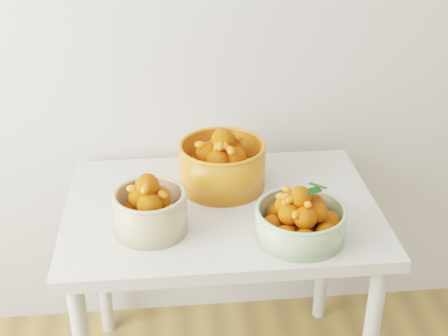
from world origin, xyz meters
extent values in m
cube|color=silver|center=(-0.22, 1.60, 0.73)|extent=(1.00, 0.70, 0.04)
cylinder|color=silver|center=(-0.66, 1.89, 0.35)|extent=(0.05, 0.05, 0.71)
cylinder|color=silver|center=(0.22, 1.89, 0.35)|extent=(0.05, 0.05, 0.71)
cylinder|color=tan|center=(-0.44, 1.48, 0.81)|extent=(0.28, 0.28, 0.12)
torus|color=tan|center=(-0.44, 1.48, 0.87)|extent=(0.28, 0.28, 0.02)
sphere|color=#D1660C|center=(-0.39, 1.48, 0.80)|extent=(0.08, 0.08, 0.08)
sphere|color=#DD4906|center=(-0.42, 1.53, 0.80)|extent=(0.07, 0.07, 0.07)
sphere|color=#DD4906|center=(-0.49, 1.51, 0.80)|extent=(0.08, 0.08, 0.08)
sphere|color=#DD4906|center=(-0.49, 1.45, 0.80)|extent=(0.07, 0.07, 0.07)
sphere|color=#DD4906|center=(-0.43, 1.43, 0.80)|extent=(0.07, 0.07, 0.07)
sphere|color=#DD4906|center=(-0.44, 1.48, 0.80)|extent=(0.07, 0.07, 0.07)
sphere|color=#DD4906|center=(-0.42, 1.49, 0.86)|extent=(0.07, 0.07, 0.07)
sphere|color=#DD4906|center=(-0.47, 1.49, 0.86)|extent=(0.07, 0.07, 0.07)
sphere|color=#DD4906|center=(-0.45, 1.45, 0.86)|extent=(0.07, 0.07, 0.07)
sphere|color=#DD4906|center=(-0.45, 1.48, 0.90)|extent=(0.07, 0.07, 0.07)
ellipsoid|color=orange|center=(-0.46, 1.52, 0.87)|extent=(0.04, 0.04, 0.03)
ellipsoid|color=orange|center=(-0.41, 1.47, 0.88)|extent=(0.05, 0.04, 0.04)
ellipsoid|color=orange|center=(-0.49, 1.49, 0.89)|extent=(0.04, 0.04, 0.03)
ellipsoid|color=orange|center=(-0.44, 1.49, 0.88)|extent=(0.04, 0.04, 0.03)
ellipsoid|color=orange|center=(-0.45, 1.45, 0.91)|extent=(0.04, 0.05, 0.04)
ellipsoid|color=orange|center=(-0.44, 1.48, 0.90)|extent=(0.04, 0.05, 0.04)
cylinder|color=#94B685|center=(-0.01, 1.40, 0.80)|extent=(0.32, 0.32, 0.09)
torus|color=#94B685|center=(-0.01, 1.40, 0.84)|extent=(0.33, 0.33, 0.01)
sphere|color=#DD4906|center=(0.08, 1.40, 0.79)|extent=(0.07, 0.07, 0.07)
sphere|color=#DD4906|center=(0.05, 1.46, 0.79)|extent=(0.07, 0.07, 0.07)
sphere|color=#DD4906|center=(-0.01, 1.49, 0.79)|extent=(0.07, 0.07, 0.07)
sphere|color=#DD4906|center=(-0.07, 1.46, 0.79)|extent=(0.07, 0.07, 0.07)
sphere|color=#DD4906|center=(-0.09, 1.40, 0.79)|extent=(0.07, 0.07, 0.07)
sphere|color=#DD4906|center=(-0.06, 1.34, 0.79)|extent=(0.07, 0.07, 0.07)
sphere|color=#DD4906|center=(-0.01, 1.32, 0.79)|extent=(0.07, 0.07, 0.07)
sphere|color=#DD4906|center=(0.05, 1.35, 0.79)|extent=(0.06, 0.06, 0.06)
sphere|color=#DD4906|center=(-0.01, 1.40, 0.79)|extent=(0.07, 0.07, 0.07)
sphere|color=#DD4906|center=(0.03, 1.42, 0.85)|extent=(0.06, 0.06, 0.06)
sphere|color=#DD4906|center=(-0.01, 1.45, 0.85)|extent=(0.07, 0.07, 0.07)
sphere|color=#DD4906|center=(-0.05, 1.43, 0.85)|extent=(0.07, 0.07, 0.07)
sphere|color=#DD4906|center=(-0.05, 1.38, 0.85)|extent=(0.06, 0.06, 0.06)
sphere|color=#DD4906|center=(-0.01, 1.36, 0.85)|extent=(0.07, 0.07, 0.07)
sphere|color=#DD4906|center=(0.03, 1.38, 0.85)|extent=(0.06, 0.06, 0.06)
sphere|color=#DD4906|center=(-0.01, 1.40, 0.89)|extent=(0.06, 0.06, 0.06)
ellipsoid|color=orange|center=(0.01, 1.43, 0.89)|extent=(0.04, 0.04, 0.03)
ellipsoid|color=orange|center=(-0.06, 1.43, 0.87)|extent=(0.04, 0.03, 0.03)
ellipsoid|color=orange|center=(-0.04, 1.35, 0.86)|extent=(0.04, 0.04, 0.03)
ellipsoid|color=orange|center=(-0.01, 1.40, 0.89)|extent=(0.04, 0.04, 0.03)
ellipsoid|color=orange|center=(0.00, 1.40, 0.87)|extent=(0.04, 0.04, 0.03)
ellipsoid|color=orange|center=(0.00, 1.40, 0.88)|extent=(0.04, 0.03, 0.03)
ellipsoid|color=orange|center=(0.00, 1.41, 0.87)|extent=(0.04, 0.04, 0.03)
ellipsoid|color=orange|center=(-0.05, 1.44, 0.89)|extent=(0.04, 0.04, 0.03)
ellipsoid|color=orange|center=(0.00, 1.40, 0.90)|extent=(0.04, 0.03, 0.03)
ellipsoid|color=orange|center=(-0.01, 1.41, 0.88)|extent=(0.04, 0.04, 0.03)
ellipsoid|color=orange|center=(-0.01, 1.40, 0.88)|extent=(0.04, 0.03, 0.03)
ellipsoid|color=orange|center=(-0.05, 1.39, 0.89)|extent=(0.04, 0.03, 0.03)
ellipsoid|color=orange|center=(0.00, 1.36, 0.89)|extent=(0.03, 0.04, 0.03)
ellipsoid|color=orange|center=(-0.06, 1.38, 0.88)|extent=(0.04, 0.03, 0.03)
ellipsoid|color=orange|center=(-0.03, 1.39, 0.88)|extent=(0.04, 0.03, 0.03)
ellipsoid|color=orange|center=(-0.06, 1.39, 0.90)|extent=(0.04, 0.03, 0.03)
cylinder|color=orange|center=(-0.21, 1.73, 0.82)|extent=(0.37, 0.37, 0.15)
torus|color=orange|center=(-0.21, 1.73, 0.90)|extent=(0.37, 0.37, 0.01)
sphere|color=#D1660C|center=(-0.12, 1.72, 0.80)|extent=(0.09, 0.09, 0.09)
sphere|color=#D1660C|center=(-0.15, 1.79, 0.80)|extent=(0.08, 0.08, 0.08)
sphere|color=#DD4906|center=(-0.23, 1.81, 0.80)|extent=(0.08, 0.08, 0.08)
sphere|color=#DD4906|center=(-0.29, 1.76, 0.80)|extent=(0.09, 0.09, 0.09)
sphere|color=#DD4906|center=(-0.28, 1.68, 0.80)|extent=(0.08, 0.08, 0.08)
sphere|color=#DD4906|center=(-0.23, 1.64, 0.80)|extent=(0.08, 0.08, 0.08)
sphere|color=#DD4906|center=(-0.16, 1.66, 0.80)|extent=(0.08, 0.08, 0.08)
sphere|color=#DD4906|center=(-0.21, 1.73, 0.80)|extent=(0.08, 0.08, 0.08)
sphere|color=#DD4906|center=(-0.17, 1.75, 0.87)|extent=(0.08, 0.08, 0.08)
sphere|color=#DD4906|center=(-0.22, 1.77, 0.87)|extent=(0.08, 0.08, 0.08)
sphere|color=#DD4906|center=(-0.25, 1.73, 0.87)|extent=(0.09, 0.09, 0.09)
sphere|color=#DD4906|center=(-0.22, 1.68, 0.87)|extent=(0.08, 0.08, 0.08)
sphere|color=#DD4906|center=(-0.17, 1.70, 0.87)|extent=(0.08, 0.08, 0.08)
sphere|color=#DD4906|center=(-0.20, 1.73, 0.92)|extent=(0.08, 0.08, 0.08)
ellipsoid|color=orange|center=(-0.15, 1.75, 0.92)|extent=(0.05, 0.04, 0.04)
ellipsoid|color=orange|center=(-0.28, 1.72, 0.91)|extent=(0.05, 0.03, 0.04)
ellipsoid|color=orange|center=(-0.18, 1.74, 0.90)|extent=(0.05, 0.04, 0.04)
ellipsoid|color=orange|center=(-0.20, 1.77, 0.89)|extent=(0.04, 0.05, 0.04)
ellipsoid|color=orange|center=(-0.20, 1.72, 0.92)|extent=(0.05, 0.05, 0.04)
ellipsoid|color=orange|center=(-0.22, 1.71, 0.91)|extent=(0.05, 0.05, 0.04)
ellipsoid|color=orange|center=(-0.21, 1.72, 0.93)|extent=(0.05, 0.05, 0.04)
ellipsoid|color=orange|center=(-0.20, 1.69, 0.92)|extent=(0.03, 0.04, 0.03)
ellipsoid|color=orange|center=(-0.22, 1.68, 0.92)|extent=(0.04, 0.05, 0.04)
ellipsoid|color=orange|center=(-0.19, 1.66, 0.91)|extent=(0.04, 0.05, 0.04)
ellipsoid|color=orange|center=(-0.25, 1.73, 0.88)|extent=(0.05, 0.03, 0.04)
ellipsoid|color=orange|center=(-0.22, 1.70, 0.90)|extent=(0.05, 0.05, 0.04)
camera|label=1|loc=(-0.38, -0.10, 1.80)|focal=50.00mm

